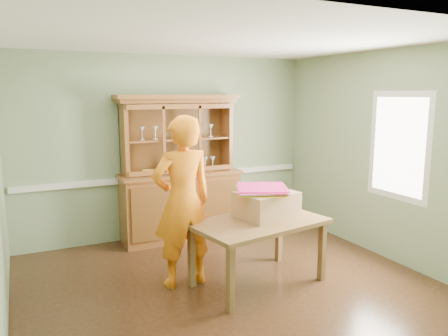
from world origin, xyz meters
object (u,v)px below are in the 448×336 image
dining_table (258,228)px  cardboard_box (266,205)px  china_hutch (180,189)px  person (183,202)px

dining_table → cardboard_box: (0.16, 0.09, 0.23)m
cardboard_box → dining_table: bearing=-149.4°
china_hutch → cardboard_box: (0.41, -1.80, 0.14)m
china_hutch → cardboard_box: bearing=-77.3°
dining_table → china_hutch: bearing=87.3°
person → cardboard_box: bearing=161.9°
dining_table → cardboard_box: bearing=20.4°
china_hutch → cardboard_box: size_ratio=3.37×
china_hutch → dining_table: size_ratio=1.32×
dining_table → person: 0.90m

